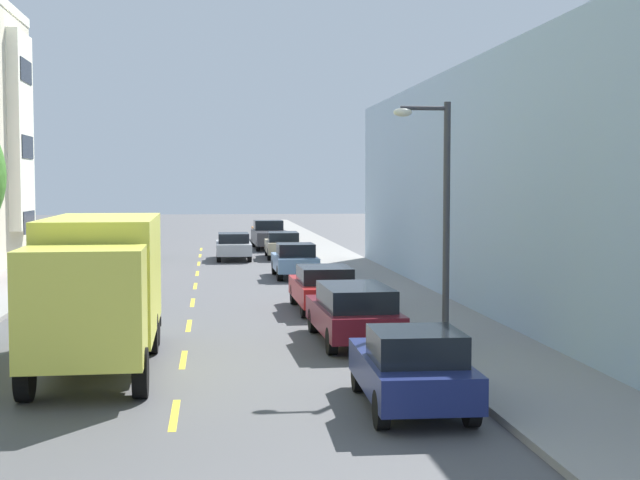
{
  "coord_description": "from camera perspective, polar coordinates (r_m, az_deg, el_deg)",
  "views": [
    {
      "loc": [
        0.68,
        -8.79,
        4.07
      ],
      "look_at": [
        4.69,
        24.53,
        1.95
      ],
      "focal_mm": 50.56,
      "sensor_mm": 36.0,
      "label": 1
    }
  ],
  "objects": [
    {
      "name": "parked_sedan_champagne",
      "position": [
        48.93,
        -2.37,
        -0.28
      ],
      "size": [
        1.87,
        4.53,
        1.43
      ],
      "color": "tan",
      "rests_on": "ground_plane"
    },
    {
      "name": "parked_sedan_orange",
      "position": [
        63.43,
        -3.44,
        0.61
      ],
      "size": [
        1.83,
        4.51,
        1.43
      ],
      "color": "orange",
      "rests_on": "ground_plane"
    },
    {
      "name": "ground_plane",
      "position": [
        39.01,
        -7.82,
        -2.41
      ],
      "size": [
        160.0,
        160.0,
        0.0
      ],
      "primitive_type": "plane",
      "color": "#4C4C4F"
    },
    {
      "name": "delivery_box_truck",
      "position": [
        20.55,
        -13.77,
        -2.61
      ],
      "size": [
        2.53,
        7.74,
        3.29
      ],
      "color": "#D8D84C",
      "rests_on": "ground_plane"
    },
    {
      "name": "sidewalk_left",
      "position": [
        37.81,
        -18.71,
        -2.65
      ],
      "size": [
        3.2,
        120.0,
        0.14
      ],
      "primitive_type": "cube",
      "color": "gray",
      "rests_on": "ground_plane"
    },
    {
      "name": "parked_suv_forest",
      "position": [
        48.9,
        -12.73,
        -0.09
      ],
      "size": [
        1.97,
        4.81,
        1.93
      ],
      "color": "#194C28",
      "rests_on": "ground_plane"
    },
    {
      "name": "parked_wagon_burgundy",
      "position": [
        22.98,
        2.14,
        -4.56
      ],
      "size": [
        1.94,
        4.74,
        1.5
      ],
      "color": "maroon",
      "rests_on": "ground_plane"
    },
    {
      "name": "parked_pickup_charcoal",
      "position": [
        55.95,
        -3.2,
        0.29
      ],
      "size": [
        2.14,
        5.35,
        1.73
      ],
      "color": "#333338",
      "rests_on": "ground_plane"
    },
    {
      "name": "parked_sedan_white",
      "position": [
        42.95,
        -13.73,
        -0.92
      ],
      "size": [
        1.88,
        4.53,
        1.43
      ],
      "color": "silver",
      "rests_on": "ground_plane"
    },
    {
      "name": "lane_centerline_dashes",
      "position": [
        33.54,
        -7.98,
        -3.38
      ],
      "size": [
        0.14,
        47.2,
        0.01
      ],
      "color": "yellow",
      "rests_on": "ground_plane"
    },
    {
      "name": "street_lamp",
      "position": [
        21.09,
        7.56,
        2.2
      ],
      "size": [
        1.35,
        0.28,
        5.8
      ],
      "color": "#38383D",
      "rests_on": "sidewalk_right"
    },
    {
      "name": "moving_silver_sedan",
      "position": [
        48.07,
        -5.5,
        -0.36
      ],
      "size": [
        1.8,
        4.5,
        1.43
      ],
      "color": "#B2B5BA",
      "rests_on": "ground_plane"
    },
    {
      "name": "apartment_block_opposite",
      "position": [
        31.59,
        17.51,
        3.26
      ],
      "size": [
        10.0,
        36.0,
        7.93
      ],
      "primitive_type": "cube",
      "color": "#9EB7CC",
      "rests_on": "ground_plane"
    },
    {
      "name": "parked_hatchback_navy",
      "position": [
        16.41,
        5.83,
        -8.05
      ],
      "size": [
        1.83,
        4.04,
        1.5
      ],
      "color": "navy",
      "rests_on": "ground_plane"
    },
    {
      "name": "parked_sedan_red",
      "position": [
        28.78,
        0.24,
        -3.01
      ],
      "size": [
        1.87,
        4.53,
        1.43
      ],
      "color": "#AD1E1E",
      "rests_on": "ground_plane"
    },
    {
      "name": "sidewalk_right",
      "position": [
        37.56,
        3.03,
        -2.5
      ],
      "size": [
        3.2,
        120.0,
        0.14
      ],
      "primitive_type": "cube",
      "color": "gray",
      "rests_on": "ground_plane"
    },
    {
      "name": "parked_hatchback_sky",
      "position": [
        38.79,
        -1.61,
        -1.29
      ],
      "size": [
        1.78,
        4.02,
        1.5
      ],
      "color": "#7A9EC6",
      "rests_on": "ground_plane"
    }
  ]
}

